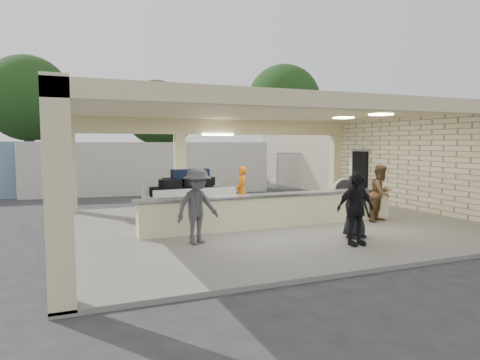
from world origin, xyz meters
name	(u,v)px	position (x,y,z in m)	size (l,w,h in m)	color
ground	(268,227)	(0.00, 0.00, 0.00)	(120.00, 120.00, 0.00)	#29292B
pavilion	(265,181)	(0.21, 0.66, 1.35)	(12.01, 10.00, 3.55)	slate
baggage_counter	(275,210)	(0.00, -0.50, 0.59)	(8.20, 0.58, 0.98)	beige
luggage_cart	(187,192)	(-1.97, 2.04, 0.96)	(2.80, 1.81, 1.59)	silver
drum_fan	(345,189)	(5.17, 3.19, 0.63)	(0.92, 0.65, 0.98)	silver
baggage_handler	(242,190)	(-0.07, 1.89, 0.93)	(0.61, 0.33, 1.66)	orange
passenger_a	(381,193)	(3.46, -1.00, 0.99)	(0.87, 0.38, 1.79)	brown
passenger_b	(355,209)	(0.73, -3.28, 0.98)	(1.03, 0.38, 1.77)	black
passenger_c	(197,206)	(-2.73, -1.68, 1.03)	(1.20, 0.42, 1.86)	#444348
passenger_d	(356,206)	(1.26, -2.61, 0.93)	(0.81, 0.33, 1.66)	black
car_white_a	(312,171)	(9.35, 12.44, 0.73)	(2.43, 5.12, 1.46)	silver
car_white_b	(316,169)	(10.87, 14.28, 0.69)	(1.62, 4.35, 1.37)	silver
car_dark	(241,170)	(5.49, 15.18, 0.74)	(1.57, 4.45, 1.48)	black
container_white	(149,168)	(-1.63, 10.43, 1.29)	(11.95, 2.39, 2.59)	beige
fence	(367,168)	(11.00, 9.00, 1.05)	(12.06, 0.06, 2.03)	gray
tree_left	(32,102)	(-7.68, 24.16, 5.59)	(6.60, 6.30, 9.00)	#382619
tree_mid	(160,115)	(2.32, 26.16, 4.96)	(6.00, 5.60, 8.00)	#382619
tree_right	(286,105)	(14.32, 25.16, 6.21)	(7.20, 7.00, 10.00)	#382619
adjacent_building	(336,159)	(9.50, 10.00, 1.60)	(6.00, 8.00, 3.20)	#C1B69A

